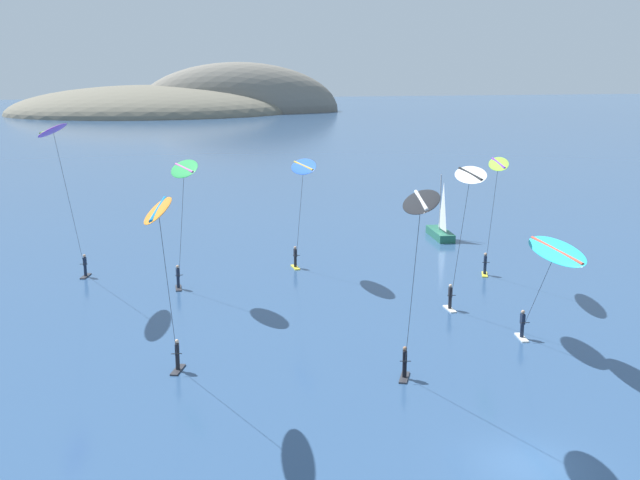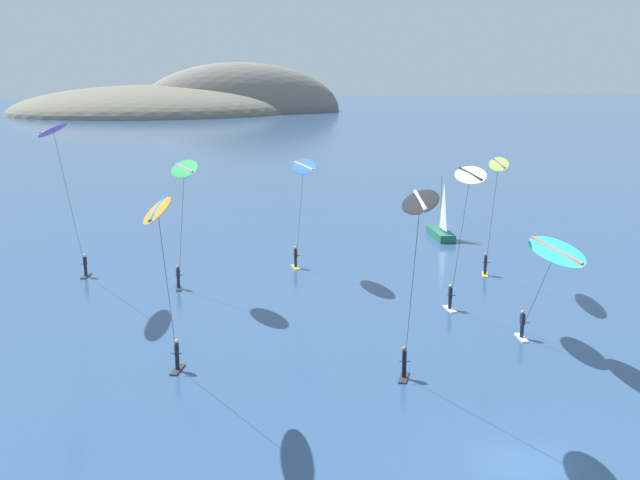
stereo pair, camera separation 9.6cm
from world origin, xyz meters
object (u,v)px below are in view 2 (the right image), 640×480
kitesurfer_cyan (553,256)px  kitesurfer_orange (160,225)px  kitesurfer_lime (497,174)px  kitesurfer_blue (303,174)px  kitesurfer_white (468,186)px  kitesurfer_purple (56,143)px  kitesurfer_green (184,178)px  sailboat_near (440,230)px  kitesurfer_black (419,218)px

kitesurfer_cyan → kitesurfer_orange: size_ratio=0.77×
kitesurfer_lime → kitesurfer_blue: kitesurfer_lime is taller
kitesurfer_cyan → kitesurfer_orange: (-20.03, -2.60, 2.98)m
kitesurfer_white → kitesurfer_orange: size_ratio=0.99×
kitesurfer_purple → kitesurfer_green: 8.50m
sailboat_near → kitesurfer_orange: (-24.43, -32.47, 8.08)m
sailboat_near → kitesurfer_white: size_ratio=0.61×
kitesurfer_cyan → kitesurfer_black: bearing=-147.6°
kitesurfer_green → kitesurfer_orange: 17.66m
kitesurfer_cyan → kitesurfer_orange: bearing=-172.6°
kitesurfer_lime → kitesurfer_green: size_ratio=0.98×
kitesurfer_purple → kitesurfer_blue: size_ratio=1.35×
kitesurfer_lime → kitesurfer_black: kitesurfer_black is taller
kitesurfer_white → kitesurfer_cyan: kitesurfer_white is taller
kitesurfer_cyan → kitesurfer_blue: kitesurfer_blue is taller
kitesurfer_cyan → kitesurfer_orange: 20.42m
kitesurfer_white → kitesurfer_purple: kitesurfer_purple is taller
kitesurfer_purple → kitesurfer_cyan: bearing=-32.1°
kitesurfer_purple → kitesurfer_green: size_ratio=1.25×
kitesurfer_orange → kitesurfer_blue: (10.12, 22.03, -1.14)m
kitesurfer_black → kitesurfer_blue: kitesurfer_black is taller
kitesurfer_black → kitesurfer_orange: size_ratio=1.07×
sailboat_near → kitesurfer_white: (-6.84, -23.79, 7.95)m
kitesurfer_white → kitesurfer_lime: (5.04, 7.55, -0.50)m
kitesurfer_purple → kitesurfer_blue: bearing=9.4°
sailboat_near → kitesurfer_white: bearing=-106.0°
kitesurfer_cyan → kitesurfer_lime: bearing=79.2°
sailboat_near → kitesurfer_blue: 19.02m
sailboat_near → kitesurfer_lime: 17.95m
kitesurfer_lime → kitesurfer_cyan: bearing=-100.8°
kitesurfer_black → kitesurfer_blue: 25.42m
kitesurfer_white → kitesurfer_green: 18.42m
sailboat_near → kitesurfer_orange: kitesurfer_orange is taller
kitesurfer_white → kitesurfer_orange: kitesurfer_orange is taller
sailboat_near → kitesurfer_lime: (-1.81, -16.24, 7.44)m
sailboat_near → kitesurfer_purple: (-30.97, -13.19, 9.84)m
kitesurfer_white → kitesurfer_green: size_ratio=1.03×
sailboat_near → kitesurfer_orange: size_ratio=0.60×
kitesurfer_white → kitesurfer_orange: bearing=-153.7°
kitesurfer_lime → kitesurfer_blue: size_ratio=1.06×
kitesurfer_white → kitesurfer_black: size_ratio=0.93×
kitesurfer_lime → kitesurfer_purple: bearing=174.0°
kitesurfer_green → kitesurfer_cyan: bearing=-38.9°
kitesurfer_white → kitesurfer_purple: 26.42m
kitesurfer_cyan → kitesurfer_lime: kitesurfer_lime is taller
sailboat_near → kitesurfer_green: bearing=-147.1°
kitesurfer_blue → kitesurfer_green: bearing=-152.8°
kitesurfer_black → kitesurfer_green: bearing=113.8°
kitesurfer_green → kitesurfer_blue: size_ratio=1.08×
sailboat_near → kitesurfer_cyan: size_ratio=0.78×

